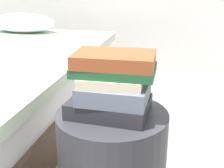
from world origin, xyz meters
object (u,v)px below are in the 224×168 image
(side_table, at_px, (112,163))
(book_rust, at_px, (114,59))
(book_charcoal, at_px, (109,106))
(book_slate, at_px, (114,92))
(book_cream, at_px, (111,78))
(book_forest, at_px, (114,70))

(side_table, distance_m, book_rust, 0.43)
(book_charcoal, bearing_deg, book_slate, -2.53)
(book_rust, bearing_deg, book_slate, -72.18)
(book_rust, bearing_deg, book_cream, 144.82)
(book_rust, bearing_deg, book_charcoal, -169.28)
(side_table, distance_m, book_slate, 0.31)
(book_forest, bearing_deg, book_cream, 162.38)
(book_slate, xyz_separation_m, book_forest, (-0.00, 0.01, 0.08))
(book_charcoal, xyz_separation_m, book_rust, (0.02, 0.00, 0.18))
(book_slate, relative_size, book_forest, 0.84)
(book_charcoal, bearing_deg, side_table, 32.01)
(book_charcoal, distance_m, book_cream, 0.11)
(book_cream, bearing_deg, book_forest, -19.74)
(book_charcoal, xyz_separation_m, book_cream, (0.00, 0.01, 0.11))
(side_table, height_order, book_charcoal, book_charcoal)
(book_slate, bearing_deg, side_table, 146.63)
(book_charcoal, xyz_separation_m, book_slate, (0.02, -0.00, 0.06))
(book_cream, bearing_deg, side_table, -64.04)
(book_cream, height_order, book_forest, book_forest)
(book_slate, distance_m, book_rust, 0.12)
(side_table, height_order, book_slate, book_slate)
(book_slate, xyz_separation_m, book_cream, (-0.01, 0.01, 0.05))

